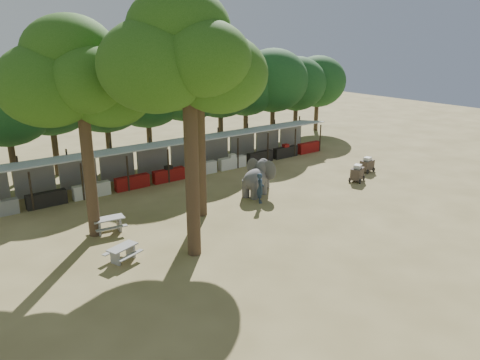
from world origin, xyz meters
TOP-DOWN VIEW (x-y plane):
  - ground at (0.00, 0.00)m, footprint 100.00×100.00m
  - vendor_stalls at (-0.00, 13.84)m, footprint 28.00×2.99m
  - yard_tree_left at (-9.13, 7.19)m, footprint 7.10×6.90m
  - yard_tree_center at (-6.13, 2.19)m, footprint 7.10×6.90m
  - yard_tree_back at (-3.13, 6.19)m, footprint 7.10×6.90m
  - backdrop_trees at (0.00, 19.00)m, footprint 46.46×5.95m
  - elephant at (1.91, 6.95)m, footprint 3.03×2.29m
  - handler at (1.04, 5.61)m, footprint 0.75×0.82m
  - picnic_table_near at (-9.02, 3.39)m, footprint 1.76×1.67m
  - picnic_table_far at (-8.29, 6.88)m, footprint 1.78×1.64m
  - cart_front at (9.33, 4.83)m, footprint 1.47×1.23m
  - cart_back at (11.78, 5.91)m, footprint 1.26×0.90m

SIDE VIEW (x-z plane):
  - ground at x=0.00m, z-range 0.00..0.00m
  - picnic_table_near at x=-9.02m, z-range 0.11..0.82m
  - picnic_table_far at x=-8.29m, z-range 0.12..0.93m
  - cart_back at x=11.78m, z-range -0.01..1.14m
  - cart_front at x=9.33m, z-range -0.01..1.21m
  - handler at x=1.04m, z-range 0.00..1.89m
  - elephant at x=1.91m, z-range 0.00..2.25m
  - vendor_stalls at x=0.00m, z-range -0.22..2.58m
  - backdrop_trees at x=0.00m, z-range 1.35..9.68m
  - yard_tree_left at x=-9.13m, z-range 2.69..13.71m
  - yard_tree_back at x=-3.13m, z-range 2.86..14.22m
  - yard_tree_center at x=-6.13m, z-range 3.19..15.23m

